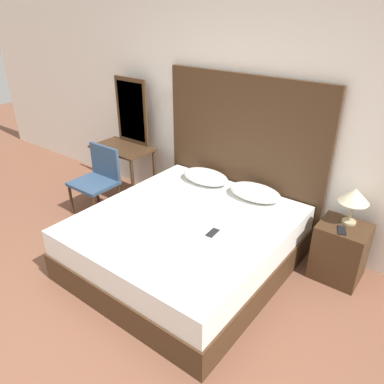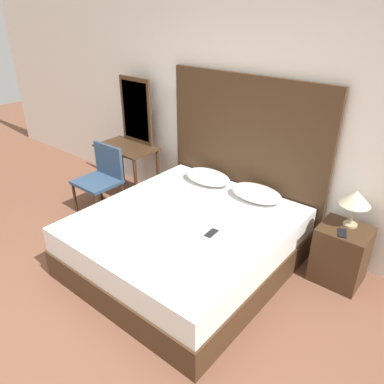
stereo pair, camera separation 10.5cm
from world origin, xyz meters
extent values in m
plane|color=brown|center=(0.00, 0.00, 0.00)|extent=(16.00, 16.00, 0.00)
cube|color=white|center=(0.00, 2.52, 1.35)|extent=(10.00, 0.06, 2.70)
cube|color=#422B19|center=(0.04, 1.41, 0.15)|extent=(1.88, 2.02, 0.30)
cube|color=white|center=(0.04, 1.41, 0.43)|extent=(1.85, 1.98, 0.26)
cube|color=#422B19|center=(0.04, 2.44, 0.89)|extent=(1.98, 0.05, 1.79)
ellipsoid|color=white|center=(-0.28, 2.19, 0.63)|extent=(0.58, 0.35, 0.14)
ellipsoid|color=white|center=(0.37, 2.19, 0.63)|extent=(0.58, 0.35, 0.14)
cube|color=#232328|center=(0.40, 1.35, 0.56)|extent=(0.08, 0.15, 0.01)
cube|color=#422B19|center=(1.34, 2.18, 0.29)|extent=(0.45, 0.41, 0.58)
cylinder|color=tan|center=(1.35, 2.26, 0.59)|extent=(0.13, 0.13, 0.02)
cylinder|color=tan|center=(1.35, 2.26, 0.70)|extent=(0.02, 0.02, 0.20)
cone|color=beige|center=(1.35, 2.26, 0.87)|extent=(0.28, 0.28, 0.14)
cube|color=black|center=(1.34, 2.07, 0.59)|extent=(0.12, 0.17, 0.01)
cube|color=#422B19|center=(-1.57, 2.10, 0.72)|extent=(0.82, 0.49, 0.02)
cylinder|color=#422B19|center=(-1.94, 1.89, 0.35)|extent=(0.04, 0.04, 0.70)
cylinder|color=#422B19|center=(-1.20, 1.89, 0.35)|extent=(0.04, 0.04, 0.70)
cylinder|color=#422B19|center=(-1.94, 2.30, 0.35)|extent=(0.04, 0.04, 0.70)
cylinder|color=#422B19|center=(-1.20, 2.30, 0.35)|extent=(0.04, 0.04, 0.70)
cube|color=#422B19|center=(-1.57, 2.32, 1.16)|extent=(0.54, 0.03, 0.87)
cube|color=#B2BCC6|center=(-1.57, 2.31, 1.16)|extent=(0.46, 0.01, 0.76)
cube|color=#334C6B|center=(-1.54, 1.54, 0.42)|extent=(0.52, 0.47, 0.04)
cube|color=#334C6B|center=(-1.54, 1.76, 0.65)|extent=(0.49, 0.04, 0.42)
cylinder|color=#422B19|center=(-1.77, 1.34, 0.20)|extent=(0.04, 0.04, 0.40)
cylinder|color=#422B19|center=(-1.31, 1.34, 0.20)|extent=(0.04, 0.04, 0.40)
cylinder|color=#422B19|center=(-1.77, 1.75, 0.20)|extent=(0.04, 0.04, 0.40)
cylinder|color=#422B19|center=(-1.31, 1.75, 0.20)|extent=(0.04, 0.04, 0.40)
camera|label=1|loc=(2.00, -1.04, 2.46)|focal=35.00mm
camera|label=2|loc=(2.09, -0.98, 2.46)|focal=35.00mm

